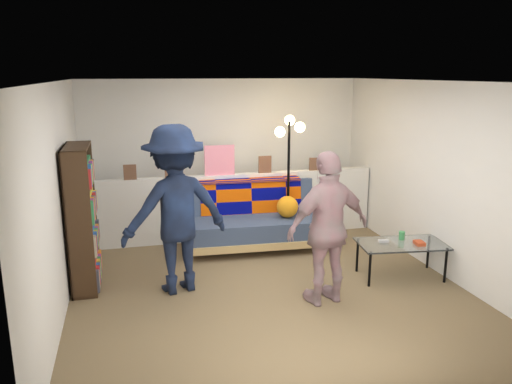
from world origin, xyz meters
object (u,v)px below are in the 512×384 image
at_px(person_left, 175,210).
at_px(person_right, 328,229).
at_px(bookshelf, 82,222).
at_px(coffee_table, 402,245).
at_px(floor_lamp, 289,153).
at_px(futon_sofa, 255,221).

height_order(person_left, person_right, person_left).
relative_size(person_left, person_right, 1.14).
height_order(bookshelf, coffee_table, bookshelf).
bearing_deg(person_right, floor_lamp, -107.66).
xyz_separation_m(bookshelf, person_left, (1.05, -0.39, 0.18)).
bearing_deg(bookshelf, coffee_table, -10.90).
height_order(futon_sofa, coffee_table, futon_sofa).
bearing_deg(bookshelf, floor_lamp, 18.47).
height_order(coffee_table, person_right, person_right).
relative_size(futon_sofa, person_left, 1.04).
xyz_separation_m(floor_lamp, person_left, (-1.81, -1.34, -0.37)).
distance_m(coffee_table, person_right, 1.31).
bearing_deg(coffee_table, person_right, -160.78).
xyz_separation_m(coffee_table, floor_lamp, (-0.92, 1.68, 0.92)).
bearing_deg(floor_lamp, person_left, -143.32).
height_order(coffee_table, person_left, person_left).
relative_size(coffee_table, person_right, 0.66).
bearing_deg(person_right, coffee_table, -171.91).
distance_m(bookshelf, person_left, 1.14).
distance_m(futon_sofa, bookshelf, 2.47).
relative_size(coffee_table, floor_lamp, 0.60).
distance_m(coffee_table, floor_lamp, 2.13).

